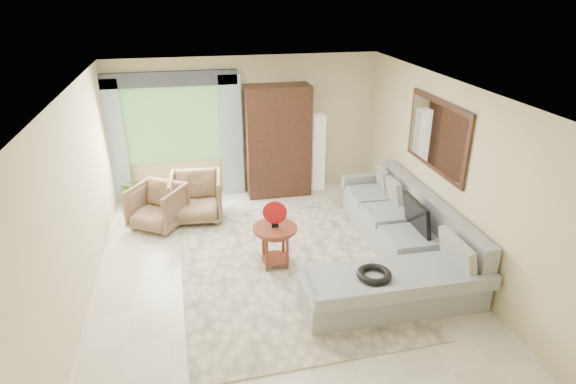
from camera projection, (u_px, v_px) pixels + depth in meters
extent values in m
plane|color=silver|center=(276.00, 270.00, 6.92)|extent=(6.00, 6.00, 0.00)
cube|color=beige|center=(287.00, 266.00, 6.98)|extent=(3.13, 4.10, 0.02)
cube|color=gray|center=(393.00, 228.00, 7.67)|extent=(0.90, 2.40, 0.40)
cube|color=gray|center=(392.00, 291.00, 6.10)|extent=(2.30, 0.80, 0.40)
cube|color=gray|center=(429.00, 212.00, 7.19)|extent=(0.20, 3.20, 0.50)
cube|color=gray|center=(366.00, 180.00, 8.69)|extent=(0.90, 0.16, 0.22)
cube|color=gray|center=(410.00, 293.00, 5.58)|extent=(2.30, 0.10, 0.18)
cube|color=black|center=(417.00, 215.00, 6.92)|extent=(0.14, 0.74, 0.48)
torus|color=black|center=(374.00, 274.00, 5.84)|extent=(0.43, 0.43, 0.09)
cylinder|color=#552016|center=(275.00, 228.00, 6.78)|extent=(0.63, 0.63, 0.04)
cylinder|color=#552016|center=(275.00, 249.00, 6.91)|extent=(0.42, 0.42, 0.57)
cylinder|color=#A11011|center=(275.00, 212.00, 6.68)|extent=(0.33, 0.12, 0.34)
imported|color=#836547|center=(157.00, 206.00, 8.01)|extent=(1.09, 1.10, 0.73)
imported|color=#836347|center=(196.00, 197.00, 8.26)|extent=(0.92, 0.94, 0.80)
imported|color=#999999|center=(136.00, 192.00, 8.84)|extent=(0.58, 0.54, 0.51)
cube|color=black|center=(278.00, 141.00, 9.04)|extent=(1.20, 0.55, 2.10)
cube|color=silver|center=(318.00, 153.00, 9.37)|extent=(0.24, 0.24, 1.50)
cube|color=#669E59|center=(173.00, 125.00, 8.77)|extent=(1.80, 0.04, 1.40)
cube|color=#9EB7CC|center=(114.00, 143.00, 8.59)|extent=(0.40, 0.08, 2.30)
cube|color=#9EB7CC|center=(232.00, 136.00, 8.99)|extent=(0.40, 0.08, 2.30)
cube|color=#1E232D|center=(168.00, 79.00, 8.37)|extent=(2.40, 0.12, 0.26)
cube|color=black|center=(437.00, 136.00, 7.00)|extent=(0.04, 1.70, 1.05)
cube|color=white|center=(436.00, 136.00, 6.99)|extent=(0.02, 1.54, 0.90)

